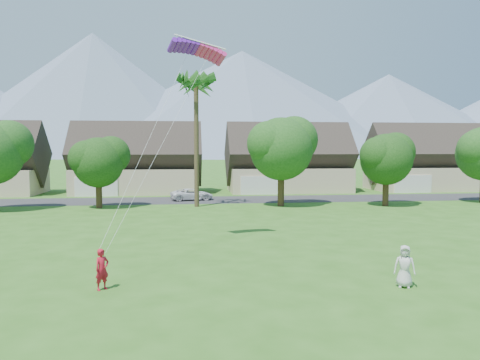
{
  "coord_description": "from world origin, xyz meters",
  "views": [
    {
      "loc": [
        -2.95,
        -15.67,
        5.61
      ],
      "look_at": [
        0.0,
        10.0,
        3.8
      ],
      "focal_mm": 35.0,
      "sensor_mm": 36.0,
      "label": 1
    }
  ],
  "objects": [
    {
      "name": "houses_row",
      "position": [
        0.49,
        42.99,
        3.44
      ],
      "size": [
        72.75,
        8.19,
        8.86
      ],
      "color": "beige",
      "rests_on": "ground"
    },
    {
      "name": "mountain_ridge",
      "position": [
        10.4,
        260.0,
        29.07
      ],
      "size": [
        540.0,
        240.0,
        70.0
      ],
      "color": "slate",
      "rests_on": "ground"
    },
    {
      "name": "watcher",
      "position": [
        5.71,
        1.87,
        0.85
      ],
      "size": [
        0.98,
        0.82,
        1.7
      ],
      "primitive_type": "imported",
      "rotation": [
        0.0,
        0.0,
        -0.39
      ],
      "color": "silver",
      "rests_on": "ground"
    },
    {
      "name": "ground",
      "position": [
        0.0,
        0.0,
        0.0
      ],
      "size": [
        500.0,
        500.0,
        0.0
      ],
      "primitive_type": "plane",
      "color": "#2D6019",
      "rests_on": "ground"
    },
    {
      "name": "tree_row",
      "position": [
        -1.14,
        27.92,
        4.89
      ],
      "size": [
        62.27,
        6.67,
        8.45
      ],
      "color": "#47301C",
      "rests_on": "ground"
    },
    {
      "name": "fan_palm",
      "position": [
        -2.0,
        28.5,
        11.8
      ],
      "size": [
        3.0,
        3.0,
        13.8
      ],
      "color": "#4C3D26",
      "rests_on": "ground"
    },
    {
      "name": "parafoil_kite",
      "position": [
        -2.28,
        11.28,
        11.19
      ],
      "size": [
        3.37,
        1.39,
        0.5
      ],
      "rotation": [
        0.0,
        0.0,
        0.27
      ],
      "color": "#6E19C1",
      "rests_on": "ground"
    },
    {
      "name": "parked_car",
      "position": [
        -2.4,
        34.0,
        0.63
      ],
      "size": [
        4.83,
        2.95,
        1.25
      ],
      "primitive_type": "imported",
      "rotation": [
        0.0,
        0.0,
        1.78
      ],
      "color": "silver",
      "rests_on": "ground"
    },
    {
      "name": "kite_flyer",
      "position": [
        -6.28,
        2.91,
        0.82
      ],
      "size": [
        0.7,
        0.69,
        1.64
      ],
      "primitive_type": "imported",
      "rotation": [
        0.0,
        0.0,
        0.76
      ],
      "color": "red",
      "rests_on": "ground"
    },
    {
      "name": "street",
      "position": [
        0.0,
        34.0,
        0.01
      ],
      "size": [
        90.0,
        7.0,
        0.01
      ],
      "primitive_type": "cube",
      "color": "#2D2D30",
      "rests_on": "ground"
    }
  ]
}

